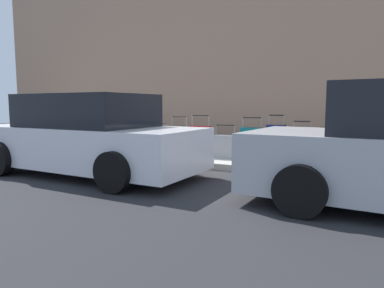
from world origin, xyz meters
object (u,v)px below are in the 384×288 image
(suitcase_silver_5, at_px, (225,147))
(fire_hydrant, at_px, (82,133))
(suitcase_navy_3, at_px, (276,144))
(suitcase_red_6, at_px, (200,141))
(suitcase_olive_2, at_px, (301,149))
(suitcase_teal_11, at_px, (108,136))
(suitcase_teal_4, at_px, (252,144))
(bollard_post, at_px, (63,134))
(suitcase_olive_9, at_px, (142,139))
(suitcase_black_0, at_px, (358,150))
(suitcase_maroon_8, at_px, (160,143))
(suitcase_navy_10, at_px, (125,139))
(parked_car_white_1, at_px, (88,137))
(suitcase_maroon_1, at_px, (329,147))
(suitcase_black_7, at_px, (179,141))

(suitcase_silver_5, distance_m, fire_hydrant, 4.33)
(suitcase_navy_3, xyz_separation_m, suitcase_red_6, (1.74, 0.00, -0.03))
(suitcase_olive_2, height_order, suitcase_teal_11, suitcase_teal_11)
(suitcase_teal_4, xyz_separation_m, bollard_post, (5.49, 0.14, 0.01))
(suitcase_navy_3, bearing_deg, suitcase_olive_9, -0.67)
(suitcase_black_0, distance_m, bollard_post, 7.58)
(suitcase_black_0, relative_size, suitcase_maroon_8, 0.97)
(suitcase_maroon_8, bearing_deg, suitcase_silver_5, 178.70)
(suitcase_red_6, height_order, suitcase_maroon_8, suitcase_red_6)
(suitcase_silver_5, xyz_separation_m, suitcase_navy_10, (2.82, -0.05, 0.04))
(suitcase_red_6, distance_m, parked_car_white_1, 2.59)
(suitcase_teal_4, height_order, suitcase_maroon_8, suitcase_teal_4)
(suitcase_olive_2, relative_size, suitcase_maroon_8, 1.15)
(suitcase_black_0, relative_size, suitcase_maroon_1, 0.97)
(suitcase_teal_11, xyz_separation_m, parked_car_white_1, (-1.43, 2.24, 0.22))
(suitcase_teal_4, bearing_deg, suitcase_maroon_1, -177.49)
(suitcase_olive_2, bearing_deg, parked_car_white_1, 33.53)
(suitcase_navy_10, relative_size, bollard_post, 1.11)
(suitcase_teal_11, bearing_deg, suitcase_maroon_1, -179.01)
(suitcase_olive_2, xyz_separation_m, suitcase_silver_5, (1.63, 0.12, -0.03))
(suitcase_black_7, relative_size, parked_car_white_1, 0.21)
(suitcase_teal_4, distance_m, suitcase_silver_5, 0.61)
(bollard_post, bearing_deg, suitcase_black_7, -178.26)
(suitcase_silver_5, bearing_deg, suitcase_red_6, 1.55)
(suitcase_olive_9, relative_size, suitcase_navy_10, 1.09)
(suitcase_red_6, height_order, parked_car_white_1, parked_car_white_1)
(suitcase_red_6, bearing_deg, parked_car_white_1, 59.25)
(suitcase_black_7, bearing_deg, suitcase_maroon_1, -178.35)
(suitcase_red_6, xyz_separation_m, suitcase_teal_11, (2.75, -0.03, 0.01))
(suitcase_navy_3, distance_m, suitcase_navy_10, 3.96)
(suitcase_black_0, relative_size, suitcase_teal_4, 0.79)
(suitcase_maroon_1, bearing_deg, suitcase_teal_11, 0.99)
(suitcase_silver_5, xyz_separation_m, suitcase_olive_9, (2.27, -0.03, 0.07))
(suitcase_olive_9, xyz_separation_m, parked_car_white_1, (-0.35, 2.26, 0.25))
(suitcase_teal_4, bearing_deg, suitcase_navy_3, 174.65)
(suitcase_navy_3, xyz_separation_m, suitcase_silver_5, (1.14, -0.01, -0.13))
(suitcase_black_7, distance_m, suitcase_navy_10, 1.64)
(suitcase_maroon_8, bearing_deg, suitcase_navy_3, 178.96)
(suitcase_navy_3, height_order, suitcase_teal_4, suitcase_navy_3)
(suitcase_maroon_1, relative_size, bollard_post, 1.05)
(suitcase_black_0, xyz_separation_m, fire_hydrant, (7.01, -0.03, 0.06))
(suitcase_olive_9, distance_m, suitcase_navy_10, 0.55)
(suitcase_black_7, bearing_deg, suitcase_maroon_8, -3.11)
(suitcase_black_0, height_order, suitcase_teal_11, suitcase_teal_11)
(fire_hydrant, distance_m, parked_car_white_1, 3.32)
(suitcase_maroon_1, distance_m, suitcase_olive_9, 4.45)
(suitcase_silver_5, height_order, suitcase_red_6, suitcase_red_6)
(suitcase_maroon_8, relative_size, parked_car_white_1, 0.17)
(suitcase_navy_10, relative_size, fire_hydrant, 1.06)
(bollard_post, bearing_deg, suitcase_black_0, -179.09)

